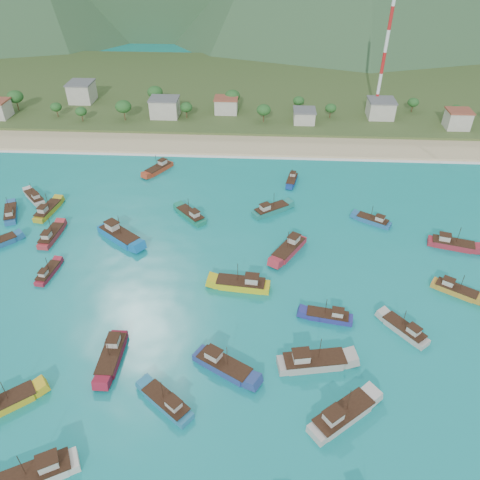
# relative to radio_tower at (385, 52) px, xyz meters

# --- Properties ---
(ground) EXTENTS (600.00, 600.00, 0.00)m
(ground) POSITION_rel_radio_tower_xyz_m (-52.21, -108.00, -24.49)
(ground) COLOR #0B6B7F
(ground) RESTS_ON ground
(beach) EXTENTS (400.00, 18.00, 1.20)m
(beach) POSITION_rel_radio_tower_xyz_m (-52.21, -29.00, -24.49)
(beach) COLOR beige
(beach) RESTS_ON ground
(land) EXTENTS (400.00, 110.00, 2.40)m
(land) POSITION_rel_radio_tower_xyz_m (-52.21, 32.00, -24.49)
(land) COLOR #385123
(land) RESTS_ON ground
(surf_line) EXTENTS (400.00, 2.50, 0.08)m
(surf_line) POSITION_rel_radio_tower_xyz_m (-52.21, -38.50, -24.49)
(surf_line) COLOR white
(surf_line) RESTS_ON ground
(village) EXTENTS (211.47, 28.76, 7.47)m
(village) POSITION_rel_radio_tower_xyz_m (-48.21, -4.47, -19.80)
(village) COLOR beige
(village) RESTS_ON ground
(vegetation) EXTENTS (279.94, 26.24, 8.65)m
(vegetation) POSITION_rel_radio_tower_xyz_m (-66.77, -5.42, -19.35)
(vegetation) COLOR #235623
(vegetation) RESTS_ON ground
(radio_tower) EXTENTS (1.20, 1.20, 45.79)m
(radio_tower) POSITION_rel_radio_tower_xyz_m (0.00, 0.00, 0.00)
(radio_tower) COLOR red
(radio_tower) RESTS_ON ground
(boat_1) EXTENTS (8.42, 9.26, 5.72)m
(boat_1) POSITION_rel_radio_tower_xyz_m (-14.06, -115.09, -23.85)
(boat_1) COLOR #AEA79D
(boat_1) RESTS_ON ground
(boat_3) EXTENTS (7.95, 10.39, 6.09)m
(boat_3) POSITION_rel_radio_tower_xyz_m (-75.72, -50.04, -23.78)
(boat_3) COLOR #AD3A1F
(boat_3) RESTS_ON ground
(boat_5) EXTENTS (9.83, 8.62, 5.99)m
(boat_5) POSITION_rel_radio_tower_xyz_m (-57.66, -134.10, -23.80)
(boat_5) COLOR teal
(boat_5) RESTS_ON ground
(boat_6) EXTENTS (12.68, 11.08, 7.72)m
(boat_6) POSITION_rel_radio_tower_xyz_m (-78.37, -87.08, -23.48)
(boat_6) COLOR #1066AD
(boat_6) RESTS_ON ground
(boat_7) EXTENTS (10.44, 9.24, 6.39)m
(boat_7) POSITION_rel_radio_tower_xyz_m (-84.69, -135.92, -23.72)
(boat_7) COLOR gold
(boat_7) RESTS_ON ground
(boat_8) EXTENTS (3.42, 8.41, 4.83)m
(boat_8) POSITION_rel_radio_tower_xyz_m (-90.83, -101.83, -24.01)
(boat_8) COLOR maroon
(boat_8) RESTS_ON ground
(boat_11) EXTENTS (10.50, 8.72, 6.29)m
(boat_11) POSITION_rel_radio_tower_xyz_m (-40.41, -72.56, -23.74)
(boat_11) COLOR #1A756C
(boat_11) RESTS_ON ground
(boat_12) EXTENTS (3.31, 11.18, 6.60)m
(boat_12) POSITION_rel_radio_tower_xyz_m (-69.63, -124.72, -23.69)
(boat_12) COLOR maroon
(boat_12) RESTS_ON ground
(boat_13) EXTENTS (11.33, 5.99, 6.42)m
(boat_13) POSITION_rel_radio_tower_xyz_m (3.92, -85.84, -23.72)
(boat_13) COLOR maroon
(boat_13) RESTS_ON ground
(boat_14) EXTENTS (13.00, 5.83, 7.41)m
(boat_14) POSITION_rel_radio_tower_xyz_m (-32.65, -124.28, -23.54)
(boat_14) COLOR #A6A197
(boat_14) RESTS_ON ground
(boat_15) EXTENTS (4.01, 8.54, 4.86)m
(boat_15) POSITION_rel_radio_tower_xyz_m (-34.10, -54.71, -24.00)
(boat_15) COLOR navy
(boat_15) RESTS_ON ground
(boat_16) EXTENTS (8.99, 11.83, 6.92)m
(boat_16) POSITION_rel_radio_tower_xyz_m (-36.00, -90.17, -23.63)
(boat_16) COLOR #B42938
(boat_16) RESTS_ON ground
(boat_18) EXTENTS (12.16, 4.73, 7.01)m
(boat_18) POSITION_rel_radio_tower_xyz_m (-46.67, -103.64, -23.61)
(boat_18) COLOR gold
(boat_18) RESTS_ON ground
(boat_19) EXTENTS (11.64, 8.74, 6.79)m
(boat_19) POSITION_rel_radio_tower_xyz_m (-48.87, -125.93, -23.65)
(boat_19) COLOR navy
(boat_19) RESTS_ON ground
(boat_20) EXTENTS (3.58, 10.19, 5.93)m
(boat_20) POSITION_rel_radio_tower_xyz_m (-95.56, -87.71, -23.81)
(boat_20) COLOR #AE2D34
(boat_20) RESTS_ON ground
(boat_21) EXTENTS (9.20, 6.96, 5.38)m
(boat_21) POSITION_rel_radio_tower_xyz_m (-13.46, -76.06, -23.91)
(boat_21) COLOR #235C92
(boat_21) RESTS_ON ground
(boat_22) EXTENTS (9.65, 7.55, 5.69)m
(boat_22) POSITION_rel_radio_tower_xyz_m (-0.47, -102.67, -23.85)
(boat_22) COLOR #BD8529
(boat_22) RESTS_ON ground
(boat_23) EXTENTS (9.80, 4.41, 5.59)m
(boat_23) POSITION_rel_radio_tower_xyz_m (-28.66, -112.17, -23.87)
(boat_23) COLOR navy
(boat_23) RESTS_ON ground
(boat_24) EXTENTS (12.38, 8.80, 7.15)m
(boat_24) POSITION_rel_radio_tower_xyz_m (-74.64, -147.37, -23.59)
(boat_24) COLOR beige
(boat_24) RESTS_ON ground
(boat_27) EXTENTS (8.30, 8.56, 5.44)m
(boat_27) POSITION_rel_radio_tower_xyz_m (-107.64, -69.43, -23.90)
(boat_27) COLOR #BAAFAA
(boat_27) RESTS_ON ground
(boat_28) EXTENTS (4.51, 10.67, 6.11)m
(boat_28) POSITION_rel_radio_tower_xyz_m (-101.04, -76.16, -23.78)
(boat_28) COLOR #AE9C20
(boat_28) RESTS_ON ground
(boat_29) EXTENTS (9.11, 9.55, 6.02)m
(boat_29) POSITION_rel_radio_tower_xyz_m (-61.82, -76.39, -23.79)
(boat_29) COLOR #15775A
(boat_29) RESTS_ON ground
(boat_30) EXTENTS (6.46, 10.12, 5.77)m
(boat_30) POSITION_rel_radio_tower_xyz_m (-110.46, -78.19, -23.84)
(boat_30) COLOR #235A92
(boat_30) RESTS_ON ground
(boat_33) EXTENTS (11.84, 10.40, 7.23)m
(boat_33) POSITION_rel_radio_tower_xyz_m (-28.66, -135.00, -23.57)
(boat_33) COLOR #B5ADA4
(boat_33) RESTS_ON ground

